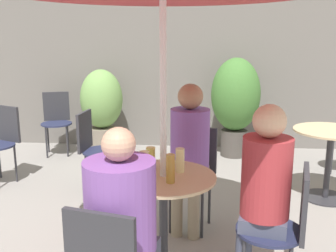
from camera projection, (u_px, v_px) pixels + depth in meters
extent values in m
cube|color=slate|center=(177.00, 46.00, 5.71)|extent=(10.00, 0.06, 3.00)
cylinder|color=#2D2D33|center=(164.00, 226.00, 2.71)|extent=(0.06, 0.06, 0.70)
cylinder|color=#CCB284|center=(163.00, 177.00, 2.63)|extent=(0.71, 0.71, 0.02)
cylinder|color=#2D2D33|center=(325.00, 197.00, 4.08)|extent=(0.47, 0.47, 0.01)
cylinder|color=#2D2D33|center=(328.00, 165.00, 4.00)|extent=(0.06, 0.06, 0.70)
cylinder|color=#CCB284|center=(331.00, 131.00, 3.92)|extent=(0.74, 0.74, 0.02)
cylinder|color=#232847|center=(270.00, 231.00, 2.48)|extent=(0.43, 0.43, 0.02)
cylinder|color=#2D2D33|center=(248.00, 249.00, 2.70)|extent=(0.02, 0.02, 0.44)
cube|color=#2D2D33|center=(304.00, 203.00, 2.37)|extent=(0.12, 0.36, 0.41)
cylinder|color=#232847|center=(191.00, 180.00, 3.35)|extent=(0.43, 0.43, 0.02)
cylinder|color=#2D2D33|center=(209.00, 200.00, 3.49)|extent=(0.02, 0.02, 0.44)
cylinder|color=#2D2D33|center=(180.00, 197.00, 3.57)|extent=(0.02, 0.02, 0.44)
cylinder|color=#2D2D33|center=(202.00, 213.00, 3.23)|extent=(0.02, 0.02, 0.44)
cylinder|color=#2D2D33|center=(170.00, 209.00, 3.32)|extent=(0.02, 0.02, 0.44)
cube|color=#2D2D33|center=(197.00, 149.00, 3.48)|extent=(0.36, 0.12, 0.41)
cylinder|color=#232847|center=(103.00, 151.00, 4.17)|extent=(0.43, 0.43, 0.02)
cylinder|color=#2D2D33|center=(96.00, 167.00, 4.38)|extent=(0.02, 0.02, 0.44)
cylinder|color=#2D2D33|center=(86.00, 175.00, 4.11)|extent=(0.02, 0.02, 0.44)
cylinder|color=#2D2D33|center=(119.00, 168.00, 4.33)|extent=(0.02, 0.02, 0.44)
cylinder|color=#2D2D33|center=(112.00, 177.00, 4.07)|extent=(0.02, 0.02, 0.44)
cube|color=#2D2D33|center=(85.00, 131.00, 4.16)|extent=(0.06, 0.36, 0.41)
cylinder|color=#2D2D33|center=(16.00, 164.00, 4.49)|extent=(0.02, 0.02, 0.44)
cube|color=#2D2D33|center=(8.00, 124.00, 4.50)|extent=(0.34, 0.17, 0.41)
cylinder|color=#232847|center=(56.00, 124.00, 5.48)|extent=(0.43, 0.43, 0.02)
cylinder|color=#2D2D33|center=(68.00, 137.00, 5.69)|extent=(0.02, 0.02, 0.44)
cylinder|color=#2D2D33|center=(48.00, 138.00, 5.64)|extent=(0.02, 0.02, 0.44)
cylinder|color=#2D2D33|center=(67.00, 141.00, 5.43)|extent=(0.02, 0.02, 0.44)
cylinder|color=#2D2D33|center=(46.00, 143.00, 5.37)|extent=(0.02, 0.02, 0.44)
cube|color=#2D2D33|center=(56.00, 106.00, 5.62)|extent=(0.36, 0.13, 0.41)
cylinder|color=#2D2D33|center=(332.00, 157.00, 4.74)|extent=(0.02, 0.02, 0.44)
cylinder|color=#2D2D33|center=(328.00, 151.00, 5.00)|extent=(0.02, 0.02, 0.44)
cylinder|color=#7A4C9E|center=(120.00, 205.00, 2.00)|extent=(0.37, 0.37, 0.47)
sphere|color=tan|center=(119.00, 144.00, 1.92)|extent=(0.17, 0.17, 0.17)
cube|color=#42475B|center=(264.00, 222.00, 2.48)|extent=(0.34, 0.32, 0.09)
cylinder|color=#9E2D33|center=(266.00, 177.00, 2.41)|extent=(0.30, 0.30, 0.50)
sphere|color=#DBAD89|center=(269.00, 121.00, 2.33)|extent=(0.20, 0.20, 0.20)
cylinder|color=gray|center=(177.00, 211.00, 3.27)|extent=(0.10, 0.10, 0.43)
cylinder|color=gray|center=(194.00, 214.00, 3.23)|extent=(0.10, 0.10, 0.43)
cube|color=gray|center=(189.00, 175.00, 3.30)|extent=(0.34, 0.36, 0.10)
cylinder|color=#7A4C9E|center=(190.00, 140.00, 3.23)|extent=(0.32, 0.32, 0.51)
sphere|color=#9E7051|center=(190.00, 96.00, 3.15)|extent=(0.21, 0.21, 0.21)
cylinder|color=beige|center=(144.00, 165.00, 2.56)|extent=(0.07, 0.07, 0.19)
cylinder|color=#B28433|center=(170.00, 169.00, 2.48)|extent=(0.06, 0.06, 0.19)
cylinder|color=beige|center=(180.00, 160.00, 2.69)|extent=(0.06, 0.06, 0.17)
cylinder|color=#DBC65B|center=(150.00, 159.00, 2.71)|extent=(0.06, 0.06, 0.17)
cylinder|color=slate|center=(103.00, 140.00, 5.65)|extent=(0.41, 0.41, 0.37)
ellipsoid|color=#709E51|center=(101.00, 99.00, 5.52)|extent=(0.59, 0.59, 0.83)
cylinder|color=#47423D|center=(234.00, 143.00, 5.51)|extent=(0.36, 0.36, 0.36)
ellipsoid|color=#427533|center=(236.00, 95.00, 5.35)|extent=(0.67, 0.67, 1.00)
cylinder|color=silver|center=(163.00, 124.00, 2.55)|extent=(0.04, 0.04, 2.17)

